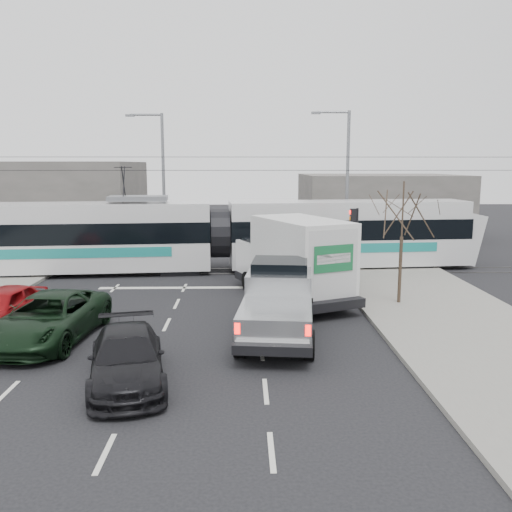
{
  "coord_description": "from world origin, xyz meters",
  "views": [
    {
      "loc": [
        1.15,
        -19.27,
        5.83
      ],
      "look_at": [
        1.69,
        4.41,
        1.8
      ],
      "focal_mm": 38.0,
      "sensor_mm": 36.0,
      "label": 1
    }
  ],
  "objects_px": {
    "tram": "(219,235)",
    "green_car": "(49,318)",
    "navy_pickup": "(321,265)",
    "silver_pickup": "(279,299)",
    "dark_car": "(127,358)",
    "box_truck": "(294,260)",
    "red_car": "(2,307)",
    "bare_tree": "(403,215)",
    "street_lamp_far": "(161,175)",
    "traffic_signal": "(354,229)",
    "street_lamp_near": "(344,176)"
  },
  "relations": [
    {
      "from": "silver_pickup",
      "to": "street_lamp_far",
      "type": "bearing_deg",
      "value": 117.54
    },
    {
      "from": "tram",
      "to": "dark_car",
      "type": "distance_m",
      "value": 15.65
    },
    {
      "from": "red_car",
      "to": "dark_car",
      "type": "height_order",
      "value": "red_car"
    },
    {
      "from": "street_lamp_near",
      "to": "dark_car",
      "type": "distance_m",
      "value": 21.93
    },
    {
      "from": "tram",
      "to": "silver_pickup",
      "type": "height_order",
      "value": "tram"
    },
    {
      "from": "bare_tree",
      "to": "red_car",
      "type": "relative_size",
      "value": 1.14
    },
    {
      "from": "street_lamp_near",
      "to": "navy_pickup",
      "type": "distance_m",
      "value": 9.42
    },
    {
      "from": "traffic_signal",
      "to": "street_lamp_far",
      "type": "relative_size",
      "value": 0.4
    },
    {
      "from": "navy_pickup",
      "to": "red_car",
      "type": "xyz_separation_m",
      "value": [
        -12.36,
        -6.08,
        -0.34
      ]
    },
    {
      "from": "bare_tree",
      "to": "navy_pickup",
      "type": "bearing_deg",
      "value": 129.66
    },
    {
      "from": "bare_tree",
      "to": "tram",
      "type": "relative_size",
      "value": 0.18
    },
    {
      "from": "traffic_signal",
      "to": "silver_pickup",
      "type": "height_order",
      "value": "traffic_signal"
    },
    {
      "from": "green_car",
      "to": "red_car",
      "type": "bearing_deg",
      "value": 150.74
    },
    {
      "from": "tram",
      "to": "silver_pickup",
      "type": "xyz_separation_m",
      "value": [
        2.57,
        -11.17,
        -0.8
      ]
    },
    {
      "from": "green_car",
      "to": "dark_car",
      "type": "height_order",
      "value": "green_car"
    },
    {
      "from": "traffic_signal",
      "to": "red_car",
      "type": "distance_m",
      "value": 15.68
    },
    {
      "from": "green_car",
      "to": "box_truck",
      "type": "bearing_deg",
      "value": 37.18
    },
    {
      "from": "street_lamp_far",
      "to": "tram",
      "type": "height_order",
      "value": "street_lamp_far"
    },
    {
      "from": "street_lamp_far",
      "to": "dark_car",
      "type": "relative_size",
      "value": 1.88
    },
    {
      "from": "street_lamp_near",
      "to": "box_truck",
      "type": "height_order",
      "value": "street_lamp_near"
    },
    {
      "from": "traffic_signal",
      "to": "box_truck",
      "type": "height_order",
      "value": "traffic_signal"
    },
    {
      "from": "bare_tree",
      "to": "street_lamp_near",
      "type": "height_order",
      "value": "street_lamp_near"
    },
    {
      "from": "box_truck",
      "to": "red_car",
      "type": "relative_size",
      "value": 1.73
    },
    {
      "from": "red_car",
      "to": "silver_pickup",
      "type": "bearing_deg",
      "value": 4.76
    },
    {
      "from": "street_lamp_near",
      "to": "green_car",
      "type": "relative_size",
      "value": 1.59
    },
    {
      "from": "bare_tree",
      "to": "tram",
      "type": "distance_m",
      "value": 11.08
    },
    {
      "from": "box_truck",
      "to": "navy_pickup",
      "type": "height_order",
      "value": "box_truck"
    },
    {
      "from": "navy_pickup",
      "to": "street_lamp_near",
      "type": "bearing_deg",
      "value": 75.51
    },
    {
      "from": "silver_pickup",
      "to": "bare_tree",
      "type": "bearing_deg",
      "value": 40.5
    },
    {
      "from": "box_truck",
      "to": "navy_pickup",
      "type": "bearing_deg",
      "value": 33.85
    },
    {
      "from": "bare_tree",
      "to": "street_lamp_near",
      "type": "relative_size",
      "value": 0.56
    },
    {
      "from": "street_lamp_far",
      "to": "dark_car",
      "type": "distance_m",
      "value": 21.91
    },
    {
      "from": "box_truck",
      "to": "red_car",
      "type": "bearing_deg",
      "value": 175.56
    },
    {
      "from": "green_car",
      "to": "dark_car",
      "type": "distance_m",
      "value": 4.89
    },
    {
      "from": "traffic_signal",
      "to": "silver_pickup",
      "type": "xyz_separation_m",
      "value": [
        -4.12,
        -7.53,
        -1.53
      ]
    },
    {
      "from": "silver_pickup",
      "to": "dark_car",
      "type": "distance_m",
      "value": 6.15
    },
    {
      "from": "street_lamp_far",
      "to": "silver_pickup",
      "type": "height_order",
      "value": "street_lamp_far"
    },
    {
      "from": "street_lamp_near",
      "to": "silver_pickup",
      "type": "height_order",
      "value": "street_lamp_near"
    },
    {
      "from": "box_truck",
      "to": "red_car",
      "type": "xyz_separation_m",
      "value": [
        -10.86,
        -3.74,
        -1.03
      ]
    },
    {
      "from": "green_car",
      "to": "red_car",
      "type": "xyz_separation_m",
      "value": [
        -2.22,
        1.55,
        -0.04
      ]
    },
    {
      "from": "navy_pickup",
      "to": "green_car",
      "type": "xyz_separation_m",
      "value": [
        -10.15,
        -7.63,
        -0.3
      ]
    },
    {
      "from": "street_lamp_far",
      "to": "green_car",
      "type": "height_order",
      "value": "street_lamp_far"
    },
    {
      "from": "tram",
      "to": "green_car",
      "type": "relative_size",
      "value": 4.93
    },
    {
      "from": "traffic_signal",
      "to": "box_truck",
      "type": "xyz_separation_m",
      "value": [
        -3.16,
        -2.98,
        -0.97
      ]
    },
    {
      "from": "tram",
      "to": "green_car",
      "type": "height_order",
      "value": "tram"
    },
    {
      "from": "navy_pickup",
      "to": "dark_car",
      "type": "height_order",
      "value": "navy_pickup"
    },
    {
      "from": "traffic_signal",
      "to": "street_lamp_far",
      "type": "xyz_separation_m",
      "value": [
        -10.66,
        9.5,
        2.37
      ]
    },
    {
      "from": "traffic_signal",
      "to": "navy_pickup",
      "type": "distance_m",
      "value": 2.43
    },
    {
      "from": "traffic_signal",
      "to": "tram",
      "type": "relative_size",
      "value": 0.13
    },
    {
      "from": "bare_tree",
      "to": "red_car",
      "type": "distance_m",
      "value": 15.69
    }
  ]
}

